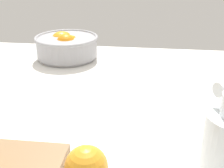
# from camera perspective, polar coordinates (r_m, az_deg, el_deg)

# --- Properties ---
(ground_plane) EXTENTS (1.38, 1.01, 0.03)m
(ground_plane) POSITION_cam_1_polar(r_m,az_deg,el_deg) (0.84, -1.38, -3.49)
(ground_plane) COLOR white
(fruit_bowl) EXTENTS (0.25, 0.25, 0.11)m
(fruit_bowl) POSITION_cam_1_polar(r_m,az_deg,el_deg) (1.16, -9.13, 7.66)
(fruit_bowl) COLOR #99999E
(fruit_bowl) RESTS_ON ground_plane
(loose_orange_1) EXTENTS (0.08, 0.08, 0.08)m
(loose_orange_1) POSITION_cam_1_polar(r_m,az_deg,el_deg) (0.52, -5.22, -16.33)
(loose_orange_1) COLOR orange
(loose_orange_1) RESTS_ON ground_plane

